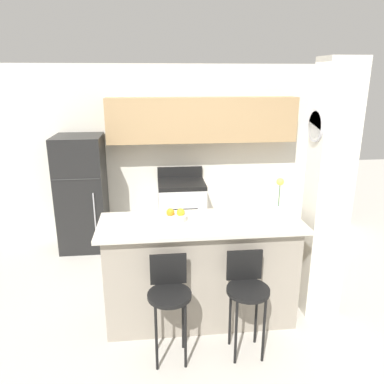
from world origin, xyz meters
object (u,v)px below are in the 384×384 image
at_px(refrigerator, 82,193).
at_px(orchid_vase, 278,209).
at_px(bar_stool_right, 247,289).
at_px(bar_stool_left, 169,294).
at_px(stove_range, 182,211).
at_px(fruit_bowl, 176,216).

relative_size(refrigerator, orchid_vase, 3.95).
relative_size(refrigerator, bar_stool_right, 1.73).
bearing_deg(orchid_vase, refrigerator, 139.20).
bearing_deg(refrigerator, bar_stool_left, -65.30).
height_order(stove_range, orchid_vase, orchid_vase).
relative_size(bar_stool_left, fruit_bowl, 4.22).
bearing_deg(fruit_bowl, stove_range, 83.68).
bearing_deg(refrigerator, stove_range, 2.09).
distance_m(bar_stool_left, fruit_bowl, 0.77).
distance_m(refrigerator, orchid_vase, 2.91).
bearing_deg(orchid_vase, bar_stool_right, -129.03).
bearing_deg(bar_stool_right, fruit_bowl, 134.09).
xyz_separation_m(bar_stool_left, orchid_vase, (1.08, 0.51, 0.54)).
bearing_deg(stove_range, bar_stool_left, -97.08).
height_order(bar_stool_left, bar_stool_right, same).
bearing_deg(refrigerator, fruit_bowl, -56.40).
relative_size(bar_stool_left, orchid_vase, 2.28).
xyz_separation_m(stove_range, bar_stool_left, (-0.30, -2.45, 0.16)).
height_order(refrigerator, bar_stool_right, refrigerator).
distance_m(refrigerator, bar_stool_right, 2.99).
bearing_deg(stove_range, fruit_bowl, -96.32).
height_order(refrigerator, bar_stool_left, refrigerator).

